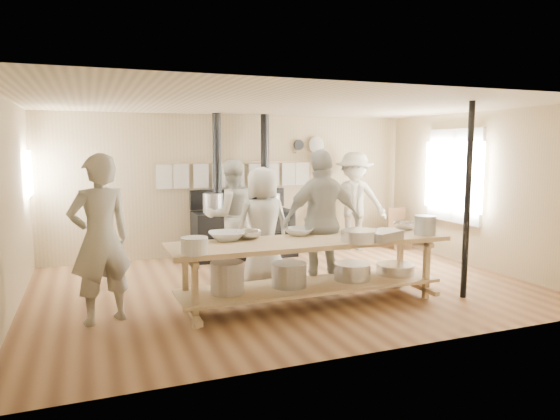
{
  "coord_description": "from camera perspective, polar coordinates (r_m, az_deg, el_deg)",
  "views": [
    {
      "loc": [
        -2.59,
        -6.55,
        2.01
      ],
      "look_at": [
        -0.0,
        0.2,
        1.09
      ],
      "focal_mm": 32.0,
      "sensor_mm": 36.0,
      "label": 1
    }
  ],
  "objects": [
    {
      "name": "ground",
      "position": [
        7.33,
        0.57,
        -8.7
      ],
      "size": [
        7.0,
        7.0,
        0.0
      ],
      "primitive_type": "plane",
      "color": "brown",
      "rests_on": "ground"
    },
    {
      "name": "room_shell",
      "position": [
        7.06,
        0.59,
        4.08
      ],
      "size": [
        7.0,
        7.0,
        7.0
      ],
      "color": "tan",
      "rests_on": "ground"
    },
    {
      "name": "window_right",
      "position": [
        9.39,
        19.31,
        3.71
      ],
      "size": [
        0.09,
        1.5,
        1.65
      ],
      "color": "beige",
      "rests_on": "ground"
    },
    {
      "name": "left_opening",
      "position": [
        8.6,
        -26.75,
        3.72
      ],
      "size": [
        0.0,
        0.9,
        0.9
      ],
      "color": "white",
      "rests_on": "ground"
    },
    {
      "name": "stove",
      "position": [
        9.17,
        -4.33,
        -2.14
      ],
      "size": [
        1.9,
        0.75,
        2.6
      ],
      "color": "black",
      "rests_on": "ground"
    },
    {
      "name": "towel_rail",
      "position": [
        9.33,
        -4.85,
        4.36
      ],
      "size": [
        3.0,
        0.04,
        0.47
      ],
      "color": "tan",
      "rests_on": "ground"
    },
    {
      "name": "back_wall_shelf",
      "position": [
        9.86,
        3.33,
        7.18
      ],
      "size": [
        0.63,
        0.14,
        0.32
      ],
      "color": "tan",
      "rests_on": "ground"
    },
    {
      "name": "prep_table",
      "position": [
        6.39,
        3.49,
        -6.28
      ],
      "size": [
        3.6,
        0.9,
        0.85
      ],
      "color": "tan",
      "rests_on": "ground"
    },
    {
      "name": "support_post",
      "position": [
        7.01,
        20.64,
        0.94
      ],
      "size": [
        0.08,
        0.08,
        2.6
      ],
      "primitive_type": "cylinder",
      "color": "black",
      "rests_on": "ground"
    },
    {
      "name": "cook_far_left",
      "position": [
        6.02,
        -19.87,
        -3.17
      ],
      "size": [
        0.82,
        0.67,
        1.94
      ],
      "primitive_type": "imported",
      "rotation": [
        0.0,
        0.0,
        3.46
      ],
      "color": "beige",
      "rests_on": "ground"
    },
    {
      "name": "cook_left",
      "position": [
        8.08,
        -5.6,
        -0.69
      ],
      "size": [
        0.92,
        0.74,
        1.81
      ],
      "primitive_type": "imported",
      "rotation": [
        0.0,
        0.0,
        3.21
      ],
      "color": "beige",
      "rests_on": "ground"
    },
    {
      "name": "cook_center",
      "position": [
        7.23,
        -1.99,
        -1.9
      ],
      "size": [
        0.89,
        0.62,
        1.73
      ],
      "primitive_type": "imported",
      "rotation": [
        0.0,
        0.0,
        3.22
      ],
      "color": "beige",
      "rests_on": "ground"
    },
    {
      "name": "cook_right",
      "position": [
        6.86,
        4.85,
        -1.35
      ],
      "size": [
        1.18,
        0.52,
        1.98
      ],
      "primitive_type": "imported",
      "rotation": [
        0.0,
        0.0,
        3.17
      ],
      "color": "beige",
      "rests_on": "ground"
    },
    {
      "name": "cook_by_window",
      "position": [
        9.83,
        8.48,
        1.0
      ],
      "size": [
        1.43,
        1.19,
        1.92
      ],
      "primitive_type": "imported",
      "rotation": [
        0.0,
        0.0,
        -0.46
      ],
      "color": "beige",
      "rests_on": "ground"
    },
    {
      "name": "chair",
      "position": [
        10.26,
        13.47,
        -2.95
      ],
      "size": [
        0.43,
        0.43,
        0.79
      ],
      "rotation": [
        0.0,
        0.0,
        -0.18
      ],
      "color": "#4F331F",
      "rests_on": "ground"
    },
    {
      "name": "bowl_white_a",
      "position": [
        6.28,
        -6.14,
        -2.96
      ],
      "size": [
        0.48,
        0.48,
        0.11
      ],
      "primitive_type": "imported",
      "rotation": [
        0.0,
        0.0,
        -0.09
      ],
      "color": "white",
      "rests_on": "prep_table"
    },
    {
      "name": "bowl_steel_a",
      "position": [
        6.36,
        -3.58,
        -2.83
      ],
      "size": [
        0.47,
        0.47,
        0.1
      ],
      "primitive_type": "imported",
      "rotation": [
        0.0,
        0.0,
        0.72
      ],
      "color": "silver",
      "rests_on": "prep_table"
    },
    {
      "name": "bowl_white_b",
      "position": [
        6.6,
        2.22,
        -2.49
      ],
      "size": [
        0.53,
        0.53,
        0.09
      ],
      "primitive_type": "imported",
      "rotation": [
        0.0,
        0.0,
        2.49
      ],
      "color": "white",
      "rests_on": "prep_table"
    },
    {
      "name": "bowl_steel_b",
      "position": [
        7.26,
        14.12,
        -1.79
      ],
      "size": [
        0.43,
        0.43,
        0.1
      ],
      "primitive_type": "imported",
      "rotation": [
        0.0,
        0.0,
        3.52
      ],
      "color": "silver",
      "rests_on": "prep_table"
    },
    {
      "name": "roasting_pan",
      "position": [
        6.42,
        11.59,
        -2.84
      ],
      "size": [
        0.59,
        0.5,
        0.11
      ],
      "primitive_type": "cube",
      "rotation": [
        0.0,
        0.0,
        0.4
      ],
      "color": "#B2B2B7",
      "rests_on": "prep_table"
    },
    {
      "name": "mixing_bowl_large",
      "position": [
        6.25,
        9.01,
        -2.91
      ],
      "size": [
        0.59,
        0.59,
        0.14
      ],
      "primitive_type": "cylinder",
      "rotation": [
        0.0,
        0.0,
        0.4
      ],
      "color": "silver",
      "rests_on": "prep_table"
    },
    {
      "name": "bucket_galv",
      "position": [
        6.89,
        16.25,
        -1.68
      ],
      "size": [
        0.33,
        0.33,
        0.26
      ],
      "primitive_type": "cylinder",
      "rotation": [
        0.0,
        0.0,
        0.19
      ],
      "color": "gray",
      "rests_on": "prep_table"
    },
    {
      "name": "deep_bowl_enamel",
      "position": [
        5.53,
        -9.76,
        -4.03
      ],
      "size": [
        0.38,
        0.38,
        0.18
      ],
      "primitive_type": "cylinder",
      "rotation": [
        0.0,
        0.0,
        0.33
      ],
      "color": "white",
      "rests_on": "prep_table"
    },
    {
      "name": "pitcher",
      "position": [
        6.96,
        15.85,
        -1.83
      ],
      "size": [
        0.16,
        0.16,
        0.2
      ],
      "primitive_type": "cylinder",
      "rotation": [
        0.0,
        0.0,
        0.33
      ],
      "color": "white",
      "rests_on": "prep_table"
    }
  ]
}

